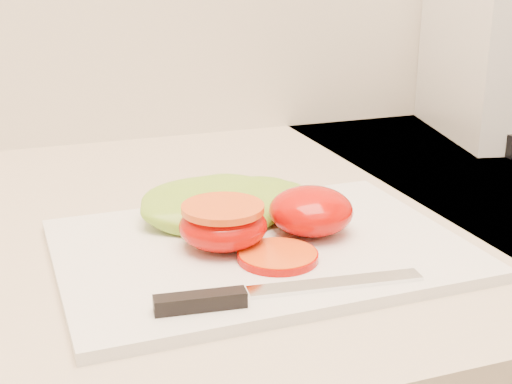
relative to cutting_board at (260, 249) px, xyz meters
name	(u,v)px	position (x,y,z in m)	size (l,w,h in m)	color
cutting_board	(260,249)	(0.00, 0.00, 0.00)	(0.35, 0.25, 0.01)	white
tomato_half_dome	(311,211)	(0.05, 0.01, 0.03)	(0.08, 0.08, 0.04)	#B50E00
tomato_half_cut	(223,224)	(-0.03, 0.01, 0.03)	(0.08, 0.08, 0.04)	#B50E00
tomato_slice_0	(278,256)	(0.00, -0.04, 0.01)	(0.07, 0.07, 0.01)	#F05C0A
lettuce_leaf_0	(219,204)	(-0.02, 0.07, 0.02)	(0.15, 0.10, 0.03)	#94C434
lettuce_leaf_1	(259,199)	(0.03, 0.08, 0.02)	(0.11, 0.08, 0.02)	#94C434
knife	(256,294)	(-0.04, -0.10, 0.01)	(0.21, 0.03, 0.01)	silver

